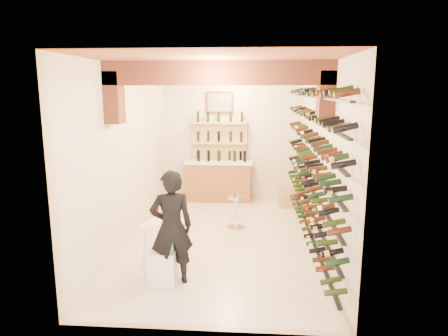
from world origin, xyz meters
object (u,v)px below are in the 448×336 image
at_px(back_counter, 219,180).
at_px(wine_rack, 307,159).
at_px(tasting_table, 165,232).
at_px(crate_lower, 288,201).
at_px(chrome_barstool, 236,209).
at_px(person, 171,227).
at_px(white_stool, 163,266).

bearing_deg(back_counter, wine_rack, -55.34).
bearing_deg(wine_rack, tasting_table, -145.63).
bearing_deg(wine_rack, crate_lower, 93.41).
bearing_deg(back_counter, tasting_table, -96.12).
relative_size(chrome_barstool, crate_lower, 1.55).
height_order(person, chrome_barstool, person).
distance_m(wine_rack, crate_lower, 2.62).
distance_m(back_counter, tasting_table, 4.24).
distance_m(white_stool, chrome_barstool, 2.58).
relative_size(tasting_table, white_stool, 2.05).
bearing_deg(back_counter, chrome_barstool, -75.92).
bearing_deg(chrome_barstool, wine_rack, -23.52).
bearing_deg(wine_rack, chrome_barstool, 156.48).
relative_size(person, chrome_barstool, 2.44).
bearing_deg(back_counter, white_stool, -95.66).
height_order(wine_rack, white_stool, wine_rack).
xyz_separation_m(person, chrome_barstool, (0.82, 2.39, -0.44)).
relative_size(back_counter, tasting_table, 1.69).
height_order(chrome_barstool, crate_lower, chrome_barstool).
bearing_deg(person, crate_lower, -134.66).
bearing_deg(tasting_table, back_counter, 102.46).
xyz_separation_m(back_counter, crate_lower, (1.70, -0.45, -0.40)).
relative_size(wine_rack, person, 3.39).
distance_m(tasting_table, crate_lower, 4.37).
distance_m(tasting_table, person, 0.34).
bearing_deg(crate_lower, person, -116.46).
xyz_separation_m(back_counter, white_stool, (-0.44, -4.47, -0.29)).
bearing_deg(back_counter, person, -93.87).
height_order(white_stool, person, person).
height_order(wine_rack, crate_lower, wine_rack).
xyz_separation_m(white_stool, person, (0.14, -0.00, 0.60)).
distance_m(back_counter, person, 4.49).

